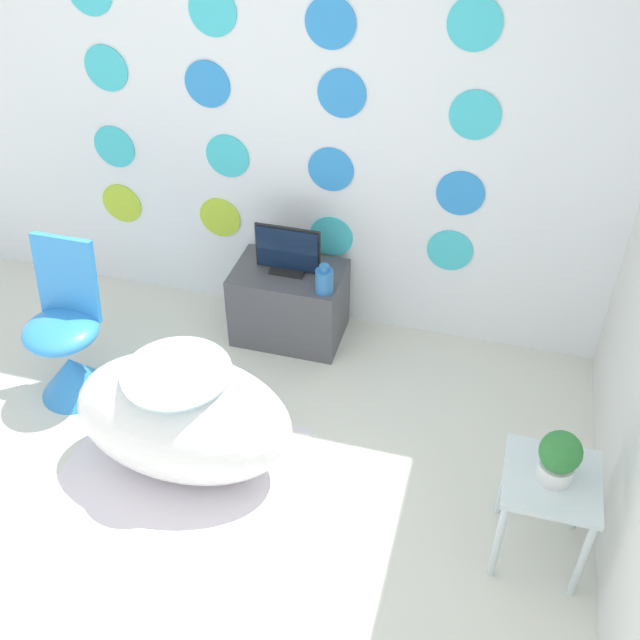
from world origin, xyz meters
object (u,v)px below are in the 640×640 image
(tv, at_px, (288,252))
(bathtub, at_px, (184,417))
(chair, at_px, (68,351))
(vase, at_px, (324,280))
(potted_plant_left, at_px, (559,457))

(tv, bearing_deg, bathtub, -99.40)
(chair, relative_size, vase, 5.21)
(bathtub, bearing_deg, chair, 158.74)
(vase, bearing_deg, tv, 151.40)
(bathtub, xyz_separation_m, chair, (-0.76, 0.30, -0.03))
(chair, xyz_separation_m, potted_plant_left, (2.36, -0.37, 0.32))
(bathtub, relative_size, tv, 2.84)
(tv, relative_size, potted_plant_left, 1.57)
(chair, distance_m, potted_plant_left, 2.41)
(chair, relative_size, tv, 2.38)
(chair, bearing_deg, tv, 38.51)
(potted_plant_left, bearing_deg, chair, 171.15)
(bathtub, relative_size, chair, 1.20)
(tv, xyz_separation_m, potted_plant_left, (1.42, -1.11, 0.03))
(vase, xyz_separation_m, potted_plant_left, (1.19, -0.98, 0.08))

